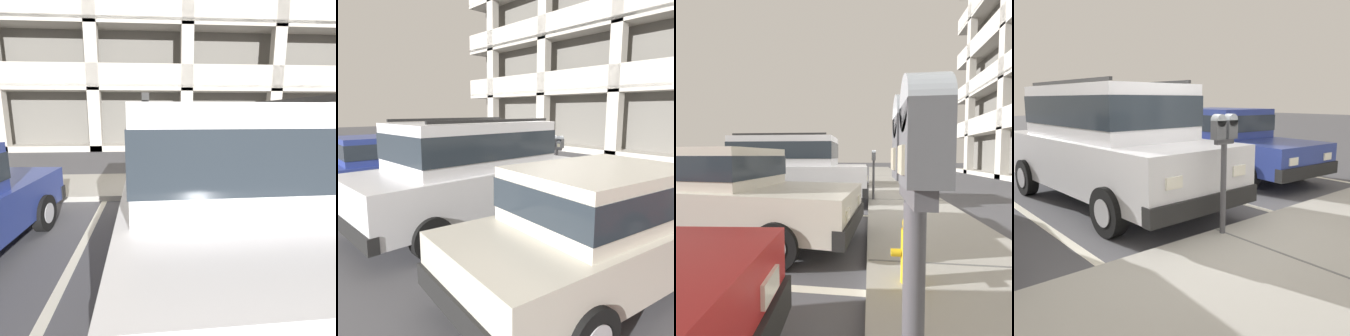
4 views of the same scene
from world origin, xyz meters
The scene contains 6 objects.
ground_plane centered at (0.00, 0.00, -0.05)m, with size 80.00×80.00×0.10m.
sidewalk centered at (0.00, 1.30, 0.06)m, with size 40.00×2.20×0.12m.
parking_stall_lines centered at (1.50, -1.40, 0.00)m, with size 12.11×4.80×0.01m.
silver_suv centered at (0.14, -2.23, 1.09)m, with size 2.11×4.83×2.03m.
parking_meter_near centered at (0.03, 0.35, 1.21)m, with size 0.35×0.12×1.46m.
parking_garage centered at (1.38, 13.37, 9.03)m, with size 32.00×10.00×19.25m.
Camera 1 is at (-0.48, -5.37, 1.90)m, focal length 28.00 mm.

